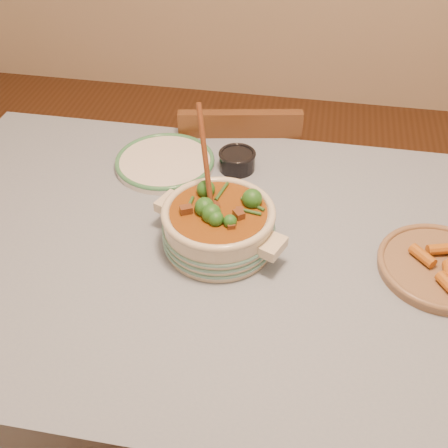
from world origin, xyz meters
name	(u,v)px	position (x,y,z in m)	size (l,w,h in m)	color
floor	(220,412)	(0.00, 0.00, 0.00)	(4.50, 4.50, 0.00)	#4A2815
dining_table	(219,274)	(0.00, 0.00, 0.66)	(1.68, 1.08, 0.76)	brown
stew_casserole	(218,223)	(0.00, 0.01, 0.83)	(0.35, 0.35, 0.33)	beige
white_plate	(165,162)	(-0.22, 0.32, 0.77)	(0.37, 0.37, 0.03)	silver
condiment_bowl	(237,160)	(-0.01, 0.35, 0.79)	(0.12, 0.12, 0.06)	black
fried_plate	(440,265)	(0.53, 0.02, 0.78)	(0.33, 0.33, 0.05)	#836648
chair_far	(238,187)	(-0.05, 0.63, 0.48)	(0.46, 0.46, 0.84)	#55381A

